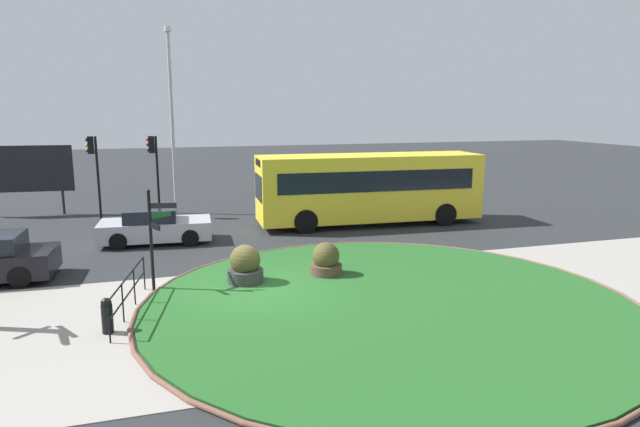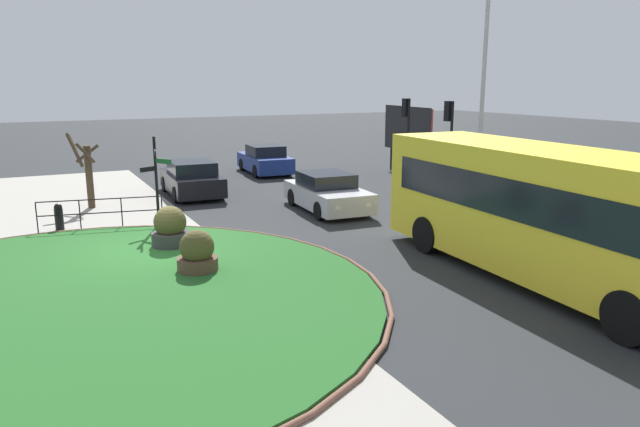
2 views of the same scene
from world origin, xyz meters
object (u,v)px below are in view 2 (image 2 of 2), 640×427
(bollard_foreground, at_px, (59,217))
(planter_kerbside, at_px, (197,254))
(car_near_lane, at_px, (265,160))
(car_far_lane, at_px, (192,179))
(lamppost_tall, at_px, (484,78))
(billboard_left, at_px, (407,130))
(car_trailing, at_px, (327,193))
(planter_near_signpost, at_px, (170,230))
(signpost_directional, at_px, (156,176))
(traffic_light_near, at_px, (449,128))
(traffic_light_far, at_px, (407,123))
(bus_yellow, at_px, (548,212))
(street_tree_bare, at_px, (87,170))

(bollard_foreground, relative_size, planter_kerbside, 0.79)
(bollard_foreground, height_order, car_near_lane, car_near_lane)
(car_far_lane, xyz_separation_m, lamppost_tall, (6.11, 9.68, 4.04))
(bollard_foreground, distance_m, billboard_left, 17.15)
(lamppost_tall, height_order, billboard_left, lamppost_tall)
(car_near_lane, xyz_separation_m, planter_kerbside, (14.21, -7.40, -0.18))
(car_far_lane, distance_m, billboard_left, 11.30)
(car_trailing, height_order, lamppost_tall, lamppost_tall)
(planter_near_signpost, bearing_deg, signpost_directional, 175.54)
(traffic_light_near, distance_m, planter_kerbside, 12.65)
(traffic_light_near, xyz_separation_m, traffic_light_far, (-2.61, -0.19, 0.02))
(bus_yellow, height_order, traffic_light_near, traffic_light_near)
(car_near_lane, bearing_deg, signpost_directional, 145.85)
(bus_yellow, distance_m, traffic_light_far, 12.48)
(signpost_directional, xyz_separation_m, car_near_lane, (-9.20, 7.27, -1.02))
(traffic_light_near, bearing_deg, car_far_lane, 54.31)
(traffic_light_far, distance_m, street_tree_bare, 12.99)
(car_near_lane, bearing_deg, car_trailing, 176.55)
(billboard_left, bearing_deg, signpost_directional, -61.88)
(car_near_lane, height_order, traffic_light_far, traffic_light_far)
(car_near_lane, relative_size, car_trailing, 0.98)
(signpost_directional, relative_size, traffic_light_far, 0.76)
(bollard_foreground, bearing_deg, car_trailing, 82.56)
(car_trailing, bearing_deg, lamppost_tall, 83.75)
(car_near_lane, xyz_separation_m, car_trailing, (9.23, -1.24, -0.03))
(billboard_left, bearing_deg, car_near_lane, -113.40)
(signpost_directional, bearing_deg, car_near_lane, 141.67)
(bollard_foreground, distance_m, traffic_light_near, 14.43)
(bus_yellow, height_order, planter_near_signpost, bus_yellow)
(lamppost_tall, height_order, planter_near_signpost, lamppost_tall)
(car_far_lane, bearing_deg, billboard_left, -82.85)
(bollard_foreground, distance_m, traffic_light_far, 14.25)
(planter_kerbside, bearing_deg, street_tree_bare, -170.64)
(car_near_lane, distance_m, traffic_light_near, 10.42)
(bus_yellow, xyz_separation_m, car_far_lane, (-14.24, -4.52, -0.99))
(traffic_light_near, bearing_deg, street_tree_bare, 65.66)
(car_far_lane, xyz_separation_m, planter_near_signpost, (7.51, -2.59, -0.13))
(street_tree_bare, bearing_deg, lamppost_tall, 68.78)
(traffic_light_near, bearing_deg, bus_yellow, 148.43)
(street_tree_bare, bearing_deg, traffic_light_near, 71.32)
(car_near_lane, xyz_separation_m, lamppost_tall, (10.30, 4.81, 4.05))
(signpost_directional, relative_size, traffic_light_near, 0.76)
(billboard_left, height_order, street_tree_bare, billboard_left)
(signpost_directional, height_order, planter_near_signpost, signpost_directional)
(car_far_lane, bearing_deg, bus_yellow, -159.29)
(bollard_foreground, height_order, traffic_light_far, traffic_light_far)
(signpost_directional, bearing_deg, street_tree_bare, -158.70)
(car_trailing, relative_size, traffic_light_far, 1.10)
(car_near_lane, height_order, planter_kerbside, car_near_lane)
(car_trailing, xyz_separation_m, planter_kerbside, (4.98, -6.16, -0.15))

